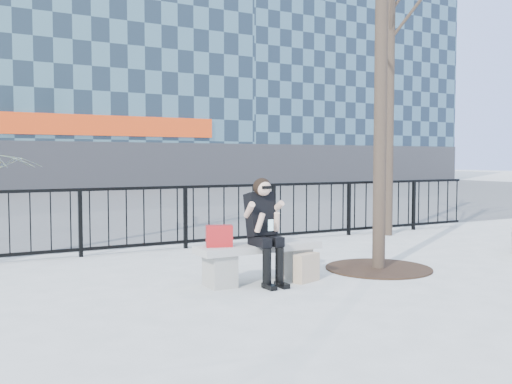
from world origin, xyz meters
TOP-DOWN VIEW (x-y plane):
  - ground at (0.00, 0.00)m, footprint 120.00×120.00m
  - street_surface at (0.00, 15.00)m, footprint 60.00×23.00m
  - railing at (0.00, 3.00)m, footprint 14.00×0.06m
  - building_right at (20.00, 27.00)m, footprint 16.20×10.20m
  - tree_grate at (1.90, -0.10)m, footprint 1.50×1.50m
  - bench_main at (0.00, 0.00)m, footprint 1.65×0.46m
  - seated_woman at (0.00, -0.16)m, footprint 0.50×0.64m
  - handbag at (-0.55, 0.02)m, footprint 0.36×0.25m
  - shopping_bag at (0.54, -0.29)m, footprint 0.41×0.26m

SIDE VIEW (x-z plane):
  - ground at x=0.00m, z-range 0.00..0.00m
  - street_surface at x=0.00m, z-range 0.00..0.01m
  - tree_grate at x=1.90m, z-range 0.00..0.02m
  - shopping_bag at x=0.54m, z-range 0.00..0.36m
  - bench_main at x=0.00m, z-range 0.06..0.55m
  - railing at x=0.00m, z-range 0.00..1.11m
  - handbag at x=-0.55m, z-range 0.49..0.76m
  - seated_woman at x=0.00m, z-range 0.00..1.34m
  - building_right at x=20.00m, z-range 0.00..20.60m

